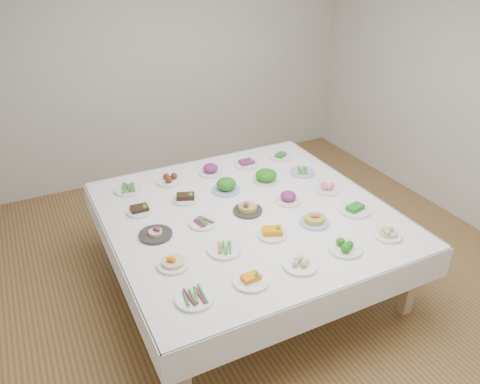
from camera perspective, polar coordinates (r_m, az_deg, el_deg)
name	(u,v)px	position (r m, az deg, el deg)	size (l,w,h in m)	color
room_envelope	(268,87)	(3.93, 3.46, 12.66)	(5.02, 5.02, 2.81)	olive
display_table	(247,218)	(4.22, 0.92, -3.16)	(2.44, 2.44, 0.75)	white
dish_0	(194,297)	(3.26, -5.59, -12.58)	(0.26, 0.26, 0.06)	silver
dish_1	(251,277)	(3.38, 1.36, -10.36)	(0.26, 0.26, 0.10)	silver
dish_2	(300,261)	(3.55, 7.38, -8.37)	(0.27, 0.27, 0.11)	silver
dish_3	(345,244)	(3.77, 12.73, -6.18)	(0.27, 0.27, 0.12)	silver
dish_4	(389,230)	(4.02, 17.66, -4.39)	(0.23, 0.23, 0.14)	silver
dish_5	(173,259)	(3.55, -8.18, -8.10)	(0.24, 0.24, 0.13)	silver
dish_6	(225,248)	(3.69, -1.88, -6.86)	(0.27, 0.27, 0.06)	silver
dish_7	(272,231)	(3.86, 3.96, -4.74)	(0.24, 0.24, 0.11)	silver
dish_8	(315,216)	(4.04, 9.12, -2.90)	(0.25, 0.25, 0.16)	#4C66B2
dish_9	(355,207)	(4.29, 13.87, -1.84)	(0.27, 0.27, 0.11)	silver
dish_10	(155,230)	(3.90, -10.30, -4.63)	(0.27, 0.27, 0.12)	#2C2927
dish_11	(203,222)	(4.01, -4.57, -3.71)	(0.24, 0.24, 0.05)	silver
dish_12	(248,205)	(4.15, 0.95, -1.64)	(0.26, 0.26, 0.15)	#2C2927
dish_13	(288,196)	(4.33, 5.91, -0.46)	(0.24, 0.24, 0.14)	silver
dish_14	(327,187)	(4.58, 10.56, 0.59)	(0.24, 0.24, 0.10)	silver
dish_15	(139,208)	(4.26, -12.17, -1.89)	(0.23, 0.23, 0.11)	silver
dish_16	(185,196)	(4.36, -6.67, -0.51)	(0.23, 0.23, 0.11)	silver
dish_17	(226,184)	(4.48, -1.70, 1.03)	(0.27, 0.27, 0.17)	#4C66B2
dish_18	(266,175)	(4.66, 3.20, 2.11)	(0.25, 0.25, 0.16)	silver
dish_19	(303,171)	(4.88, 7.64, 2.55)	(0.27, 0.25, 0.06)	#4C66B2
dish_20	(129,188)	(4.64, -13.44, 0.46)	(0.28, 0.27, 0.06)	silver
dish_21	(170,178)	(4.71, -8.57, 1.67)	(0.26, 0.26, 0.11)	silver
dish_22	(210,169)	(4.83, -3.62, 2.85)	(0.25, 0.25, 0.13)	silver
dish_23	(247,161)	(5.01, 0.81, 3.83)	(0.27, 0.27, 0.12)	silver
dish_24	(281,155)	(5.19, 4.97, 4.51)	(0.25, 0.25, 0.10)	silver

